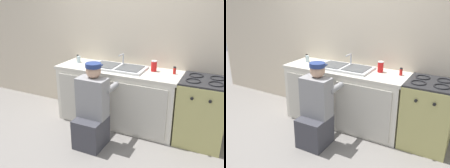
{
  "view_description": "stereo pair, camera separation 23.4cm",
  "coord_description": "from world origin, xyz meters",
  "views": [
    {
      "loc": [
        1.44,
        -2.88,
        1.91
      ],
      "look_at": [
        0.0,
        0.1,
        0.7
      ],
      "focal_mm": 40.0,
      "sensor_mm": 36.0,
      "label": 1
    },
    {
      "loc": [
        1.64,
        -2.77,
        1.91
      ],
      "look_at": [
        0.0,
        0.1,
        0.7
      ],
      "focal_mm": 40.0,
      "sensor_mm": 36.0,
      "label": 2
    }
  ],
  "objects": [
    {
      "name": "spice_bottle_red",
      "position": [
        0.8,
        0.39,
        0.93
      ],
      "size": [
        0.04,
        0.04,
        0.1
      ],
      "color": "red",
      "rests_on": "countertop"
    },
    {
      "name": "ground_plane",
      "position": [
        0.0,
        0.0,
        0.0
      ],
      "size": [
        12.0,
        12.0,
        0.0
      ],
      "primitive_type": "plane",
      "color": "gray"
    },
    {
      "name": "soda_cup_red",
      "position": [
        0.51,
        0.4,
        0.95
      ],
      "size": [
        0.08,
        0.08,
        0.15
      ],
      "color": "red",
      "rests_on": "countertop"
    },
    {
      "name": "counter_cabinet",
      "position": [
        0.0,
        0.29,
        0.42
      ],
      "size": [
        1.79,
        0.62,
        0.83
      ],
      "color": "silver",
      "rests_on": "ground_plane"
    },
    {
      "name": "countertop",
      "position": [
        0.0,
        0.3,
        0.85
      ],
      "size": [
        1.83,
        0.62,
        0.04
      ],
      "primitive_type": "cube",
      "color": "beige",
      "rests_on": "counter_cabinet"
    },
    {
      "name": "back_wall",
      "position": [
        0.0,
        0.65,
        1.25
      ],
      "size": [
        6.0,
        0.1,
        2.5
      ],
      "primitive_type": "cube",
      "color": "beige",
      "rests_on": "ground_plane"
    },
    {
      "name": "water_glass",
      "position": [
        -0.7,
        0.34,
        0.92
      ],
      "size": [
        0.06,
        0.06,
        0.1
      ],
      "color": "#ADC6CC",
      "rests_on": "countertop"
    },
    {
      "name": "stove_range",
      "position": [
        1.21,
        0.3,
        0.44
      ],
      "size": [
        0.59,
        0.62,
        0.9
      ],
      "color": "tan",
      "rests_on": "ground_plane"
    },
    {
      "name": "spice_bottle_pepper",
      "position": [
        -0.76,
        0.4,
        0.93
      ],
      "size": [
        0.04,
        0.04,
        0.1
      ],
      "color": "#513823",
      "rests_on": "countertop"
    },
    {
      "name": "plumber_person",
      "position": [
        -0.05,
        -0.39,
        0.46
      ],
      "size": [
        0.42,
        0.61,
        1.1
      ],
      "color": "#3F3F47",
      "rests_on": "ground_plane"
    },
    {
      "name": "sink_double_basin",
      "position": [
        0.0,
        0.3,
        0.89
      ],
      "size": [
        0.8,
        0.44,
        0.19
      ],
      "color": "silver",
      "rests_on": "countertop"
    }
  ]
}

